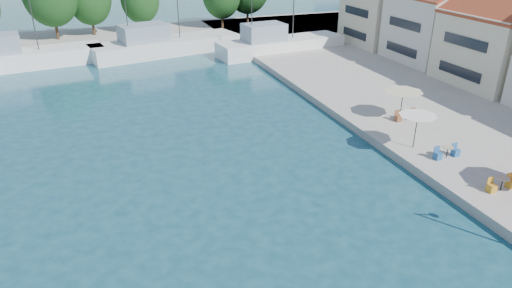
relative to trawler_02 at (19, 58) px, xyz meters
name	(u,v)px	position (x,y,z in m)	size (l,w,h in m)	color
quay_right	(501,97)	(41.05, -26.75, -0.77)	(32.00, 92.00, 0.60)	#A7A197
quay_far	(116,39)	(11.05, 10.25, -0.77)	(90.00, 16.00, 0.60)	#A7A197
building_04	(503,36)	(43.05, -23.75, 3.95)	(9.00, 8.80, 9.20)	beige
building_05	(436,17)	(43.05, -14.75, 4.19)	(8.40, 8.80, 9.70)	silver
building_06	(387,4)	(43.05, -5.75, 4.43)	(9.00, 8.80, 10.20)	beige
trawler_02	(19,58)	(0.00, 0.00, 0.00)	(17.18, 6.64, 10.20)	white
trawler_03	(163,45)	(15.87, 0.72, 0.00)	(18.70, 8.36, 10.20)	silver
trawler_04	(278,45)	(29.13, -4.04, 0.00)	(16.32, 5.78, 10.20)	white
umbrella_white	(417,119)	(26.66, -33.10, 1.59)	(2.49, 2.49, 2.31)	black
umbrella_cream	(403,94)	(29.12, -28.32, 1.43)	(2.97, 2.97, 2.15)	black
cafe_table_01	(501,185)	(27.73, -39.37, -0.18)	(1.82, 0.70, 0.76)	black
cafe_table_02	(447,154)	(27.68, -35.10, -0.18)	(1.82, 0.70, 0.76)	black
cafe_table_03	(406,116)	(29.25, -28.86, -0.18)	(1.82, 0.70, 0.76)	black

